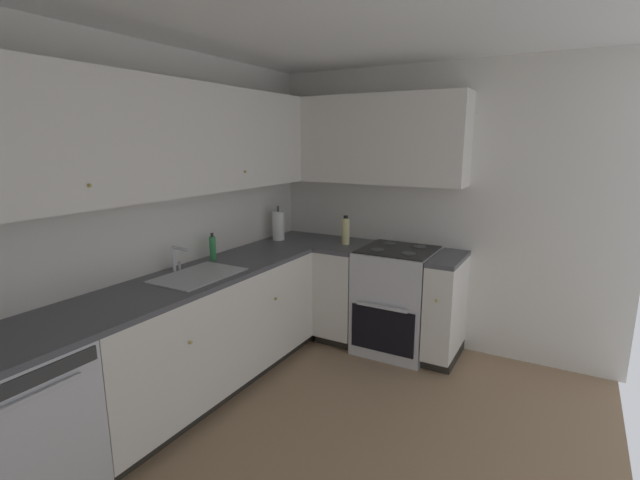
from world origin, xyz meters
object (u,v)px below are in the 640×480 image
at_px(oil_bottle, 346,231).
at_px(soap_bottle, 213,248).
at_px(paper_towel_roll, 278,226).
at_px(dishwasher, 12,434).
at_px(oven_range, 397,299).

bearing_deg(oil_bottle, soap_bottle, 147.01).
distance_m(paper_towel_roll, oil_bottle, 0.65).
xyz_separation_m(paper_towel_roll, oil_bottle, (0.14, -0.64, -0.01)).
distance_m(dishwasher, soap_bottle, 1.74).
height_order(dishwasher, oil_bottle, oil_bottle).
bearing_deg(oven_range, soap_bottle, 131.79).
bearing_deg(oil_bottle, oven_range, -87.80).
xyz_separation_m(oven_range, oil_bottle, (-0.02, 0.50, 0.56)).
height_order(oven_range, soap_bottle, soap_bottle).
height_order(dishwasher, oven_range, oven_range).
bearing_deg(paper_towel_roll, oil_bottle, -77.68).
xyz_separation_m(oven_range, paper_towel_roll, (-0.16, 1.13, 0.58)).
xyz_separation_m(dishwasher, oven_range, (2.66, -0.97, 0.02)).
bearing_deg(oil_bottle, paper_towel_roll, 102.32).
relative_size(dishwasher, paper_towel_roll, 2.63).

